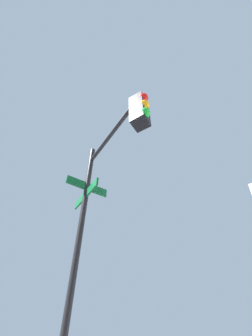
% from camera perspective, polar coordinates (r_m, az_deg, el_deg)
% --- Properties ---
extents(traffic_signal_near, '(1.47, 2.62, 5.79)m').
position_cam_1_polar(traffic_signal_near, '(4.06, -5.29, -3.34)').
color(traffic_signal_near, black).
rests_on(traffic_signal_near, ground_plane).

